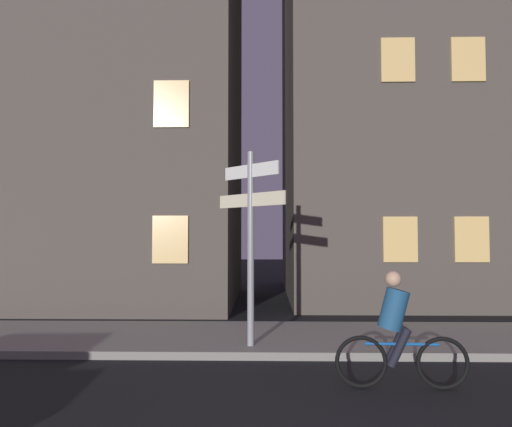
{
  "coord_description": "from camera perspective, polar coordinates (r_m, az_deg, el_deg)",
  "views": [
    {
      "loc": [
        -0.4,
        -3.23,
        2.1
      ],
      "look_at": [
        -0.59,
        6.01,
        2.52
      ],
      "focal_mm": 34.38,
      "sensor_mm": 36.0,
      "label": 1
    }
  ],
  "objects": [
    {
      "name": "sidewalk_kerb",
      "position": [
        10.0,
        3.56,
        -14.28
      ],
      "size": [
        40.0,
        2.97,
        0.14
      ],
      "primitive_type": "cube",
      "color": "gray",
      "rests_on": "ground_plane"
    },
    {
      "name": "signpost",
      "position": [
        8.82,
        -0.62,
        -1.81
      ],
      "size": [
        1.23,
        1.23,
        3.48
      ],
      "color": "gray",
      "rests_on": "sidewalk_kerb"
    },
    {
      "name": "cyclist",
      "position": [
        7.2,
        16.15,
        -13.31
      ],
      "size": [
        1.82,
        0.34,
        1.61
      ],
      "color": "black",
      "rests_on": "ground_plane"
    },
    {
      "name": "building_right_block",
      "position": [
        19.5,
        18.07,
        17.39
      ],
      "size": [
        9.34,
        9.05,
        17.43
      ],
      "color": "#4C443D",
      "rests_on": "ground_plane"
    }
  ]
}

